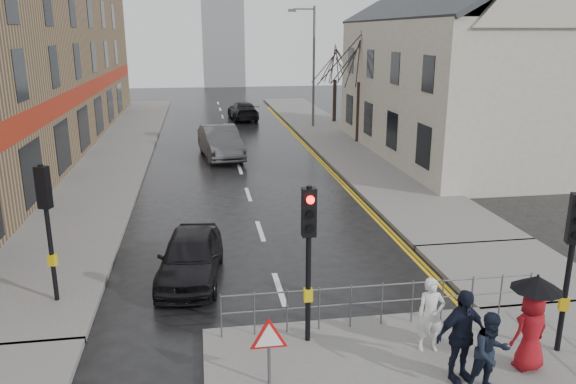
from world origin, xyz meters
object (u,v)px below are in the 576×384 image
object	(u,v)px
pedestrian_a	(431,315)
car_mid	(220,142)
pedestrian_b	(491,353)
pedestrian_d	(461,336)
car_parked	(190,256)
pedestrian_with_umbrella	(533,317)

from	to	relation	value
pedestrian_a	car_mid	bearing A→B (deg)	105.10
pedestrian_b	car_mid	distance (m)	21.73
pedestrian_d	car_mid	bearing A→B (deg)	86.62
pedestrian_d	car_parked	bearing A→B (deg)	118.72
pedestrian_a	pedestrian_b	xyz separation A→B (m)	(0.51, -1.47, -0.01)
pedestrian_with_umbrella	car_mid	xyz separation A→B (m)	(-5.01, 20.84, -0.39)
pedestrian_b	pedestrian_with_umbrella	xyz separation A→B (m)	(1.11, 0.54, 0.32)
pedestrian_b	pedestrian_d	size ratio (longest dim) A/B	0.85
car_parked	pedestrian_b	bearing A→B (deg)	-41.98
car_parked	car_mid	distance (m)	15.42
car_mid	pedestrian_with_umbrella	bearing A→B (deg)	-84.13
pedestrian_b	pedestrian_d	world-z (taller)	pedestrian_d
pedestrian_b	car_parked	distance (m)	8.07
pedestrian_b	car_mid	world-z (taller)	pedestrian_b
pedestrian_a	pedestrian_d	bearing A→B (deg)	-77.23
pedestrian_d	car_mid	xyz separation A→B (m)	(-3.52, 20.96, -0.21)
pedestrian_with_umbrella	pedestrian_d	size ratio (longest dim) A/B	1.07
pedestrian_b	pedestrian_with_umbrella	world-z (taller)	pedestrian_with_umbrella
pedestrian_with_umbrella	car_parked	size ratio (longest dim) A/B	0.50
pedestrian_b	car_parked	size ratio (longest dim) A/B	0.39
pedestrian_d	car_parked	distance (m)	7.52
pedestrian_with_umbrella	car_parked	distance (m)	8.51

